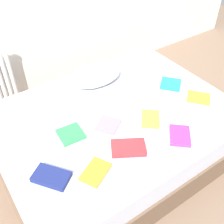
# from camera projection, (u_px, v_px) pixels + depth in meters

# --- Properties ---
(ground_plane) EXTENTS (8.00, 8.00, 0.00)m
(ground_plane) POSITION_uv_depth(u_px,v_px,m) (115.00, 152.00, 2.62)
(ground_plane) COLOR #7F6651
(bed) EXTENTS (2.00, 1.50, 0.50)m
(bed) POSITION_uv_depth(u_px,v_px,m) (115.00, 134.00, 2.45)
(bed) COLOR brown
(bed) RESTS_ON ground
(pillow) EXTENTS (0.52, 0.33, 0.14)m
(pillow) POSITION_uv_depth(u_px,v_px,m) (95.00, 75.00, 2.59)
(pillow) COLOR white
(pillow) RESTS_ON bed
(textbook_navy) EXTENTS (0.26, 0.28, 0.04)m
(textbook_navy) POSITION_uv_depth(u_px,v_px,m) (51.00, 177.00, 1.79)
(textbook_navy) COLOR navy
(textbook_navy) RESTS_ON bed
(textbook_teal) EXTENTS (0.25, 0.25, 0.04)m
(textbook_teal) POSITION_uv_depth(u_px,v_px,m) (171.00, 84.00, 2.57)
(textbook_teal) COLOR teal
(textbook_teal) RESTS_ON bed
(textbook_white) EXTENTS (0.23, 0.19, 0.02)m
(textbook_white) POSITION_uv_depth(u_px,v_px,m) (147.00, 96.00, 2.44)
(textbook_white) COLOR white
(textbook_white) RESTS_ON bed
(textbook_lime) EXTENTS (0.23, 0.24, 0.03)m
(textbook_lime) POSITION_uv_depth(u_px,v_px,m) (150.00, 119.00, 2.21)
(textbook_lime) COLOR #8CC638
(textbook_lime) RESTS_ON bed
(textbook_green) EXTENTS (0.19, 0.19, 0.03)m
(textbook_green) POSITION_uv_depth(u_px,v_px,m) (71.00, 134.00, 2.09)
(textbook_green) COLOR green
(textbook_green) RESTS_ON bed
(textbook_yellow) EXTENTS (0.25, 0.26, 0.02)m
(textbook_yellow) POSITION_uv_depth(u_px,v_px,m) (199.00, 98.00, 2.43)
(textbook_yellow) COLOR yellow
(textbook_yellow) RESTS_ON bed
(textbook_red) EXTENTS (0.29, 0.26, 0.04)m
(textbook_red) POSITION_uv_depth(u_px,v_px,m) (128.00, 148.00, 1.98)
(textbook_red) COLOR red
(textbook_red) RESTS_ON bed
(textbook_pink) EXTENTS (0.24, 0.24, 0.02)m
(textbook_pink) POSITION_uv_depth(u_px,v_px,m) (108.00, 125.00, 2.17)
(textbook_pink) COLOR pink
(textbook_pink) RESTS_ON bed
(textbook_purple) EXTENTS (0.25, 0.25, 0.03)m
(textbook_purple) POSITION_uv_depth(u_px,v_px,m) (180.00, 136.00, 2.07)
(textbook_purple) COLOR purple
(textbook_purple) RESTS_ON bed
(textbook_orange) EXTENTS (0.25, 0.22, 0.02)m
(textbook_orange) POSITION_uv_depth(u_px,v_px,m) (96.00, 172.00, 1.83)
(textbook_orange) COLOR orange
(textbook_orange) RESTS_ON bed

